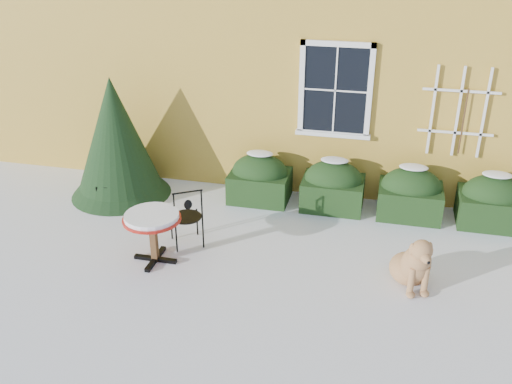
% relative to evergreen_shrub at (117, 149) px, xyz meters
% --- Properties ---
extents(ground, '(80.00, 80.00, 0.00)m').
position_rel_evergreen_shrub_xyz_m(ground, '(2.82, -2.18, -0.88)').
color(ground, white).
rests_on(ground, ground).
extents(hedge_row, '(4.95, 0.80, 0.91)m').
position_rel_evergreen_shrub_xyz_m(hedge_row, '(4.47, 0.37, -0.47)').
color(hedge_row, black).
rests_on(hedge_row, ground).
extents(evergreen_shrub, '(1.80, 1.80, 2.18)m').
position_rel_evergreen_shrub_xyz_m(evergreen_shrub, '(0.00, 0.00, 0.00)').
color(evergreen_shrub, black).
rests_on(evergreen_shrub, ground).
extents(bistro_table, '(0.84, 0.84, 0.78)m').
position_rel_evergreen_shrub_xyz_m(bistro_table, '(1.48, -1.99, -0.23)').
color(bistro_table, black).
rests_on(bistro_table, ground).
extents(patio_chair_near, '(0.60, 0.60, 0.99)m').
position_rel_evergreen_shrub_xyz_m(patio_chair_near, '(1.80, -1.43, -0.38)').
color(patio_chair_near, black).
rests_on(patio_chair_near, ground).
extents(patio_chair_far, '(0.46, 0.46, 0.89)m').
position_rel_evergreen_shrub_xyz_m(patio_chair_far, '(0.01, -0.40, -0.43)').
color(patio_chair_far, black).
rests_on(patio_chair_far, ground).
extents(dog, '(0.71, 0.94, 0.85)m').
position_rel_evergreen_shrub_xyz_m(dog, '(5.16, -1.77, -0.54)').
color(dog, tan).
rests_on(dog, ground).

